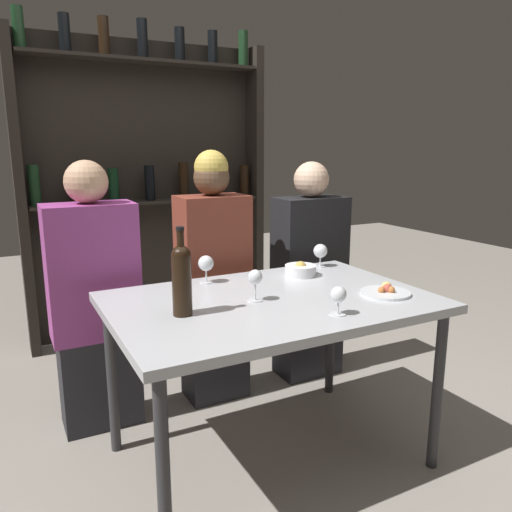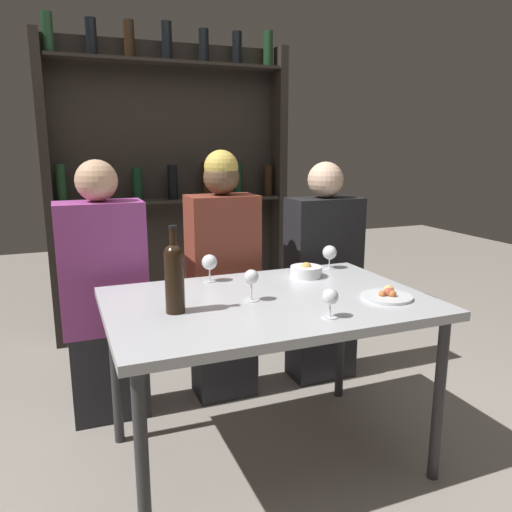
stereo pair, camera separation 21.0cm
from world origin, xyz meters
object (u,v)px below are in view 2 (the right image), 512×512
(seated_person_right, at_px, (323,279))
(seated_person_center, at_px, (223,281))
(wine_bottle, at_px, (174,274))
(seated_person_left, at_px, (105,301))
(wine_glass_1, at_px, (209,263))
(wine_glass_3, at_px, (330,253))
(wine_glass_0, at_px, (330,298))
(wine_glass_2, at_px, (251,279))
(snack_bowl, at_px, (306,271))
(food_plate_0, at_px, (387,295))

(seated_person_right, bearing_deg, seated_person_center, -180.00)
(wine_bottle, height_order, seated_person_left, seated_person_left)
(wine_glass_1, xyz_separation_m, wine_glass_3, (0.63, 0.01, -0.01))
(wine_glass_3, height_order, seated_person_left, seated_person_left)
(wine_bottle, xyz_separation_m, wine_glass_1, (0.24, 0.37, -0.06))
(wine_glass_0, distance_m, wine_glass_1, 0.68)
(wine_glass_1, distance_m, wine_glass_2, 0.35)
(snack_bowl, height_order, seated_person_center, seated_person_center)
(wine_glass_1, bearing_deg, wine_bottle, -123.28)
(food_plate_0, xyz_separation_m, snack_bowl, (-0.15, 0.42, 0.02))
(wine_glass_1, relative_size, wine_glass_3, 1.07)
(wine_glass_0, relative_size, snack_bowl, 0.73)
(wine_glass_1, bearing_deg, seated_person_left, 146.18)
(wine_bottle, xyz_separation_m, wine_glass_2, (0.31, 0.03, -0.05))
(seated_person_left, relative_size, seated_person_center, 0.97)
(wine_bottle, bearing_deg, wine_glass_2, 4.87)
(wine_bottle, relative_size, wine_glass_2, 2.55)
(seated_person_center, bearing_deg, wine_glass_0, -83.57)
(wine_bottle, bearing_deg, seated_person_right, 33.70)
(food_plate_0, height_order, seated_person_left, seated_person_left)
(wine_glass_1, distance_m, seated_person_right, 0.84)
(wine_glass_0, bearing_deg, seated_person_right, 62.01)
(wine_glass_2, height_order, seated_person_center, seated_person_center)
(wine_bottle, bearing_deg, wine_glass_3, 23.66)
(wine_glass_0, xyz_separation_m, food_plate_0, (0.33, 0.12, -0.06))
(seated_person_left, height_order, seated_person_right, seated_person_left)
(wine_bottle, relative_size, wine_glass_1, 2.60)
(wine_glass_1, relative_size, snack_bowl, 0.84)
(seated_person_right, bearing_deg, food_plate_0, -101.05)
(seated_person_left, bearing_deg, wine_glass_1, -33.82)
(wine_glass_0, xyz_separation_m, wine_glass_3, (0.37, 0.64, 0.01))
(wine_glass_1, relative_size, food_plate_0, 0.61)
(wine_glass_1, height_order, seated_person_right, seated_person_right)
(wine_glass_1, relative_size, seated_person_center, 0.10)
(wine_bottle, xyz_separation_m, seated_person_center, (0.40, 0.66, -0.24))
(snack_bowl, bearing_deg, seated_person_center, 126.60)
(wine_glass_2, xyz_separation_m, snack_bowl, (0.37, 0.25, -0.06))
(wine_glass_1, xyz_separation_m, wine_glass_2, (0.07, -0.34, 0.00))
(wine_bottle, xyz_separation_m, wine_glass_3, (0.87, 0.38, -0.07))
(seated_person_center, xyz_separation_m, seated_person_right, (0.60, 0.00, -0.05))
(seated_person_left, bearing_deg, wine_glass_3, -14.75)
(wine_bottle, relative_size, seated_person_center, 0.25)
(seated_person_center, height_order, seated_person_right, seated_person_center)
(wine_glass_3, distance_m, seated_person_right, 0.38)
(snack_bowl, distance_m, seated_person_right, 0.52)
(food_plate_0, height_order, seated_person_center, seated_person_center)
(seated_person_left, bearing_deg, wine_bottle, -73.08)
(wine_glass_2, bearing_deg, wine_glass_0, -56.62)
(seated_person_left, bearing_deg, food_plate_0, -37.85)
(wine_glass_1, bearing_deg, seated_person_right, 21.47)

